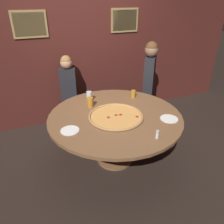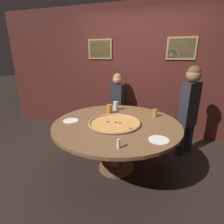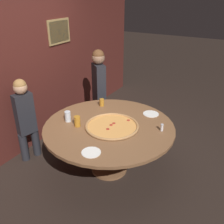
{
  "view_description": "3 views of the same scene",
  "coord_description": "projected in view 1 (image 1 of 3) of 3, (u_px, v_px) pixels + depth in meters",
  "views": [
    {
      "loc": [
        -1.01,
        -2.32,
        2.13
      ],
      "look_at": [
        -0.05,
        -0.01,
        0.8
      ],
      "focal_mm": 35.0,
      "sensor_mm": 36.0,
      "label": 1
    },
    {
      "loc": [
        0.64,
        -2.18,
        1.64
      ],
      "look_at": [
        -0.03,
        -0.1,
        0.92
      ],
      "focal_mm": 28.0,
      "sensor_mm": 36.0,
      "label": 2
    },
    {
      "loc": [
        -2.52,
        -1.5,
        2.39
      ],
      "look_at": [
        -0.03,
        -0.06,
        0.97
      ],
      "focal_mm": 40.0,
      "sensor_mm": 36.0,
      "label": 3
    }
  ],
  "objects": [
    {
      "name": "drink_cup_centre_back",
      "position": [
        89.0,
        96.0,
        3.24
      ],
      "size": [
        0.08,
        0.08,
        0.15
      ],
      "primitive_type": "cylinder",
      "color": "silver",
      "rests_on": "dining_table"
    },
    {
      "name": "ground_plane",
      "position": [
        115.0,
        159.0,
        3.23
      ],
      "size": [
        24.0,
        24.0,
        0.0
      ],
      "primitive_type": "plane",
      "color": "black"
    },
    {
      "name": "dining_table",
      "position": [
        115.0,
        122.0,
        2.94
      ],
      "size": [
        1.76,
        1.76,
        0.74
      ],
      "color": "brown",
      "rests_on": "ground_plane"
    },
    {
      "name": "back_wall",
      "position": [
        82.0,
        49.0,
        3.82
      ],
      "size": [
        6.4,
        0.08,
        2.6
      ],
      "color": "#4C1E19",
      "rests_on": "ground_plane"
    },
    {
      "name": "giant_pizza",
      "position": [
        116.0,
        116.0,
        2.83
      ],
      "size": [
        0.72,
        0.72,
        0.03
      ],
      "color": "#E0994C",
      "rests_on": "dining_table"
    },
    {
      "name": "drink_cup_front_edge",
      "position": [
        90.0,
        102.0,
        3.06
      ],
      "size": [
        0.08,
        0.08,
        0.14
      ],
      "primitive_type": "cylinder",
      "color": "#BC7A23",
      "rests_on": "dining_table"
    },
    {
      "name": "condiment_shaker",
      "position": [
        157.0,
        134.0,
        2.4
      ],
      "size": [
        0.04,
        0.04,
        0.1
      ],
      "color": "silver",
      "rests_on": "dining_table"
    },
    {
      "name": "white_plate_near_front",
      "position": [
        169.0,
        119.0,
        2.79
      ],
      "size": [
        0.23,
        0.23,
        0.01
      ],
      "primitive_type": "cylinder",
      "color": "white",
      "rests_on": "dining_table"
    },
    {
      "name": "diner_side_left",
      "position": [
        69.0,
        88.0,
        3.76
      ],
      "size": [
        0.34,
        0.21,
        1.29
      ],
      "rotation": [
        0.0,
        0.0,
        2.86
      ],
      "color": "#232328",
      "rests_on": "ground_plane"
    },
    {
      "name": "drink_cup_beside_pizza",
      "position": [
        133.0,
        94.0,
        3.36
      ],
      "size": [
        0.07,
        0.07,
        0.11
      ],
      "primitive_type": "cylinder",
      "color": "#BC7A23",
      "rests_on": "dining_table"
    },
    {
      "name": "white_plate_left_side",
      "position": [
        70.0,
        130.0,
        2.55
      ],
      "size": [
        0.22,
        0.22,
        0.01
      ],
      "primitive_type": "cylinder",
      "color": "white",
      "rests_on": "dining_table"
    },
    {
      "name": "diner_centre_back",
      "position": [
        149.0,
        79.0,
        3.82
      ],
      "size": [
        0.34,
        0.37,
        1.49
      ],
      "rotation": [
        0.0,
        0.0,
        -2.25
      ],
      "color": "#232328",
      "rests_on": "ground_plane"
    }
  ]
}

